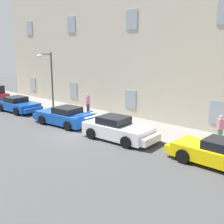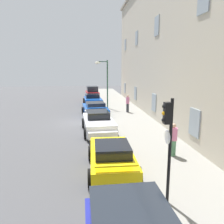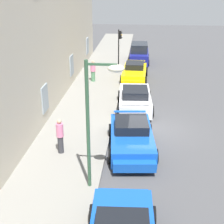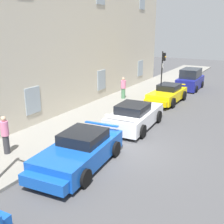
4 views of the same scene
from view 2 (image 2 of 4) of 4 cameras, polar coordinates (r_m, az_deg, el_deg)
name	(u,v)px [view 2 (image 2 of 4)]	position (r m, az deg, el deg)	size (l,w,h in m)	color
ground_plane	(84,122)	(18.69, -7.17, -2.71)	(80.00, 80.00, 0.00)	#444447
sidewalk	(132,120)	(19.06, 5.19, -2.18)	(60.00, 3.84, 0.14)	gray
building_facade	(177,39)	(19.77, 16.41, 17.55)	(36.20, 3.92, 13.56)	#BCB29E
sportscar_red_lead	(93,100)	(27.44, -4.98, 3.06)	(4.64, 2.45, 1.33)	#144CB2
sportscar_yellow_flank	(95,110)	(21.08, -4.50, 0.65)	(4.98, 2.59, 1.39)	#144CB2
sportscar_white_middle	(99,124)	(15.54, -3.51, -3.03)	(4.93, 2.39, 1.45)	white
sportscar_tail_end	(111,157)	(9.97, -0.19, -11.45)	(4.55, 2.12, 1.35)	yellow
hatchback_parked	(92,94)	(32.66, -5.13, 4.78)	(3.62, 2.12, 1.95)	red
traffic_light	(168,134)	(7.01, 14.32, -5.44)	(0.44, 0.36, 3.44)	black
street_lamp	(103,75)	(24.13, -2.27, 9.53)	(0.44, 1.42, 5.20)	#2D5138
pedestrian_admiring	(173,140)	(11.48, 15.51, -6.87)	(0.44, 0.44, 1.66)	#4C7F59
pedestrian_strolling	(128,103)	(22.15, 4.08, 2.26)	(0.36, 0.36, 1.74)	#333338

